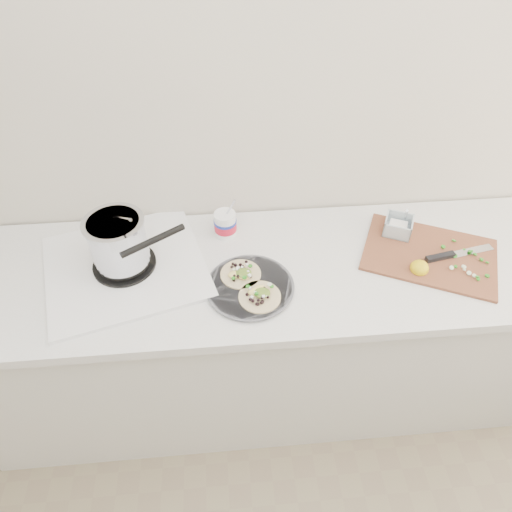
{
  "coord_description": "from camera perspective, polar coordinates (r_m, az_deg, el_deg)",
  "views": [
    {
      "loc": [
        -0.14,
        0.25,
        2.11
      ],
      "look_at": [
        -0.03,
        1.41,
        0.96
      ],
      "focal_mm": 32.0,
      "sensor_mm": 36.0,
      "label": 1
    }
  ],
  "objects": [
    {
      "name": "tub",
      "position": [
        1.78,
        -3.78,
        4.27
      ],
      "size": [
        0.09,
        0.09,
        0.2
      ],
      "rotation": [
        0.0,
        0.0,
        -0.17
      ],
      "color": "white",
      "rests_on": "counter"
    },
    {
      "name": "stove",
      "position": [
        1.69,
        -16.54,
        0.65
      ],
      "size": [
        0.68,
        0.65,
        0.27
      ],
      "rotation": [
        0.0,
        0.0,
        0.27
      ],
      "color": "silver",
      "rests_on": "counter"
    },
    {
      "name": "taco_plate",
      "position": [
        1.6,
        -0.76,
        -3.66
      ],
      "size": [
        0.31,
        0.31,
        0.04
      ],
      "rotation": [
        0.0,
        0.0,
        0.21
      ],
      "color": "#54555B",
      "rests_on": "counter"
    },
    {
      "name": "cutboard",
      "position": [
        1.84,
        20.72,
        0.75
      ],
      "size": [
        0.57,
        0.5,
        0.07
      ],
      "rotation": [
        0.0,
        0.0,
        -0.44
      ],
      "color": "brown",
      "rests_on": "counter"
    },
    {
      "name": "counter",
      "position": [
        2.04,
        0.94,
        -9.86
      ],
      "size": [
        2.44,
        0.66,
        0.9
      ],
      "color": "silver",
      "rests_on": "ground"
    }
  ]
}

